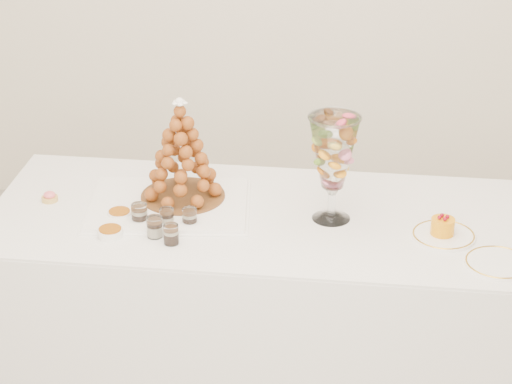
# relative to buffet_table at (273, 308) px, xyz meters

# --- Properties ---
(buffet_table) EXTENTS (2.08, 0.87, 0.79)m
(buffet_table) POSITION_rel_buffet_table_xyz_m (0.00, 0.00, 0.00)
(buffet_table) COLOR white
(buffet_table) RESTS_ON ground
(lace_tray) EXTENTS (0.60, 0.47, 0.02)m
(lace_tray) POSITION_rel_buffet_table_xyz_m (-0.39, 0.03, 0.40)
(lace_tray) COLOR white
(lace_tray) RESTS_ON buffet_table
(macaron_vase) EXTENTS (0.18, 0.18, 0.39)m
(macaron_vase) POSITION_rel_buffet_table_xyz_m (0.20, 0.01, 0.65)
(macaron_vase) COLOR white
(macaron_vase) RESTS_ON buffet_table
(cake_plate) EXTENTS (0.22, 0.22, 0.01)m
(cake_plate) POSITION_rel_buffet_table_xyz_m (0.60, -0.09, 0.40)
(cake_plate) COLOR white
(cake_plate) RESTS_ON buffet_table
(spare_plate) EXTENTS (0.22, 0.22, 0.01)m
(spare_plate) POSITION_rel_buffet_table_xyz_m (0.76, -0.26, 0.40)
(spare_plate) COLOR white
(spare_plate) RESTS_ON buffet_table
(pink_tart) EXTENTS (0.06, 0.06, 0.04)m
(pink_tart) POSITION_rel_buffet_table_xyz_m (-0.83, 0.03, 0.41)
(pink_tart) COLOR tan
(pink_tart) RESTS_ON buffet_table
(verrine_a) EXTENTS (0.06, 0.06, 0.08)m
(verrine_a) POSITION_rel_buffet_table_xyz_m (-0.47, -0.11, 0.43)
(verrine_a) COLOR white
(verrine_a) RESTS_ON buffet_table
(verrine_b) EXTENTS (0.06, 0.06, 0.07)m
(verrine_b) POSITION_rel_buffet_table_xyz_m (-0.37, -0.11, 0.43)
(verrine_b) COLOR white
(verrine_b) RESTS_ON buffet_table
(verrine_c) EXTENTS (0.06, 0.06, 0.07)m
(verrine_c) POSITION_rel_buffet_table_xyz_m (-0.29, -0.11, 0.43)
(verrine_c) COLOR white
(verrine_c) RESTS_ON buffet_table
(verrine_d) EXTENTS (0.06, 0.06, 0.07)m
(verrine_d) POSITION_rel_buffet_table_xyz_m (-0.39, -0.19, 0.43)
(verrine_d) COLOR white
(verrine_d) RESTS_ON buffet_table
(verrine_e) EXTENTS (0.05, 0.05, 0.07)m
(verrine_e) POSITION_rel_buffet_table_xyz_m (-0.33, -0.24, 0.43)
(verrine_e) COLOR white
(verrine_e) RESTS_ON buffet_table
(ramekin_back) EXTENTS (0.08, 0.08, 0.03)m
(ramekin_back) POSITION_rel_buffet_table_xyz_m (-0.55, -0.08, 0.41)
(ramekin_back) COLOR white
(ramekin_back) RESTS_ON buffet_table
(ramekin_front) EXTENTS (0.09, 0.09, 0.03)m
(ramekin_front) POSITION_rel_buffet_table_xyz_m (-0.55, -0.21, 0.41)
(ramekin_front) COLOR white
(ramekin_front) RESTS_ON buffet_table
(croquembouche) EXTENTS (0.31, 0.31, 0.39)m
(croquembouche) POSITION_rel_buffet_table_xyz_m (-0.34, 0.08, 0.60)
(croquembouche) COLOR brown
(croquembouche) RESTS_ON lace_tray
(mousse_cake) EXTENTS (0.08, 0.08, 0.07)m
(mousse_cake) POSITION_rel_buffet_table_xyz_m (0.59, -0.09, 0.43)
(mousse_cake) COLOR orange
(mousse_cake) RESTS_ON cake_plate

